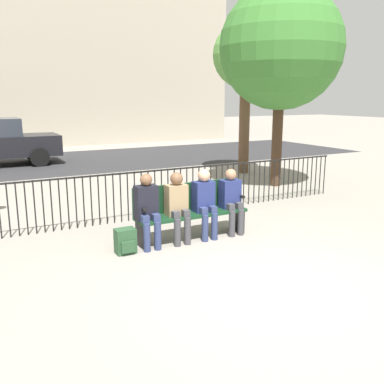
{
  "coord_description": "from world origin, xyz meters",
  "views": [
    {
      "loc": [
        -3.22,
        -3.85,
        2.32
      ],
      "look_at": [
        0.0,
        2.18,
        0.8
      ],
      "focal_mm": 40.0,
      "sensor_mm": 36.0,
      "label": 1
    }
  ],
  "objects_px": {
    "seated_person_0": "(147,207)",
    "seated_person_2": "(205,200)",
    "park_bench": "(190,209)",
    "seated_person_1": "(178,204)",
    "tree_1": "(246,58)",
    "seated_person_3": "(231,198)",
    "backpack": "(125,241)",
    "tree_0": "(281,48)"
  },
  "relations": [
    {
      "from": "park_bench",
      "to": "tree_1",
      "type": "xyz_separation_m",
      "value": [
        4.44,
        4.82,
        2.97
      ]
    },
    {
      "from": "seated_person_1",
      "to": "seated_person_3",
      "type": "relative_size",
      "value": 1.02
    },
    {
      "from": "seated_person_1",
      "to": "seated_person_2",
      "type": "bearing_deg",
      "value": 0.07
    },
    {
      "from": "seated_person_1",
      "to": "backpack",
      "type": "distance_m",
      "value": 1.03
    },
    {
      "from": "seated_person_2",
      "to": "tree_1",
      "type": "relative_size",
      "value": 0.26
    },
    {
      "from": "seated_person_2",
      "to": "seated_person_3",
      "type": "height_order",
      "value": "seated_person_2"
    },
    {
      "from": "seated_person_1",
      "to": "backpack",
      "type": "bearing_deg",
      "value": -174.94
    },
    {
      "from": "seated_person_3",
      "to": "backpack",
      "type": "distance_m",
      "value": 2.0
    },
    {
      "from": "seated_person_0",
      "to": "backpack",
      "type": "xyz_separation_m",
      "value": [
        -0.4,
        -0.08,
        -0.47
      ]
    },
    {
      "from": "park_bench",
      "to": "seated_person_1",
      "type": "relative_size",
      "value": 1.67
    },
    {
      "from": "seated_person_3",
      "to": "seated_person_1",
      "type": "bearing_deg",
      "value": 179.9
    },
    {
      "from": "park_bench",
      "to": "seated_person_3",
      "type": "bearing_deg",
      "value": -10.34
    },
    {
      "from": "tree_0",
      "to": "seated_person_0",
      "type": "bearing_deg",
      "value": -149.23
    },
    {
      "from": "seated_person_0",
      "to": "seated_person_2",
      "type": "relative_size",
      "value": 1.01
    },
    {
      "from": "tree_1",
      "to": "tree_0",
      "type": "bearing_deg",
      "value": -100.54
    },
    {
      "from": "seated_person_0",
      "to": "tree_0",
      "type": "bearing_deg",
      "value": 30.77
    },
    {
      "from": "seated_person_1",
      "to": "tree_0",
      "type": "xyz_separation_m",
      "value": [
        4.35,
        2.9,
        2.87
      ]
    },
    {
      "from": "seated_person_0",
      "to": "seated_person_2",
      "type": "distance_m",
      "value": 1.02
    },
    {
      "from": "seated_person_2",
      "to": "backpack",
      "type": "bearing_deg",
      "value": -176.7
    },
    {
      "from": "park_bench",
      "to": "tree_0",
      "type": "xyz_separation_m",
      "value": [
        4.06,
        2.77,
        3.02
      ]
    },
    {
      "from": "seated_person_2",
      "to": "seated_person_1",
      "type": "bearing_deg",
      "value": -179.93
    },
    {
      "from": "seated_person_2",
      "to": "seated_person_3",
      "type": "relative_size",
      "value": 1.03
    },
    {
      "from": "seated_person_0",
      "to": "seated_person_2",
      "type": "bearing_deg",
      "value": -0.04
    },
    {
      "from": "park_bench",
      "to": "seated_person_0",
      "type": "relative_size",
      "value": 1.64
    },
    {
      "from": "seated_person_0",
      "to": "backpack",
      "type": "height_order",
      "value": "seated_person_0"
    },
    {
      "from": "seated_person_3",
      "to": "tree_1",
      "type": "xyz_separation_m",
      "value": [
        3.7,
        4.95,
        2.84
      ]
    },
    {
      "from": "seated_person_3",
      "to": "tree_0",
      "type": "distance_m",
      "value": 5.27
    },
    {
      "from": "tree_0",
      "to": "backpack",
      "type": "bearing_deg",
      "value": -150.51
    },
    {
      "from": "park_bench",
      "to": "seated_person_3",
      "type": "distance_m",
      "value": 0.76
    },
    {
      "from": "seated_person_1",
      "to": "seated_person_0",
      "type": "bearing_deg",
      "value": 179.85
    },
    {
      "from": "tree_0",
      "to": "tree_1",
      "type": "distance_m",
      "value": 2.09
    },
    {
      "from": "seated_person_0",
      "to": "tree_1",
      "type": "distance_m",
      "value": 7.74
    },
    {
      "from": "park_bench",
      "to": "seated_person_3",
      "type": "relative_size",
      "value": 1.71
    },
    {
      "from": "seated_person_3",
      "to": "seated_person_0",
      "type": "bearing_deg",
      "value": 179.89
    },
    {
      "from": "park_bench",
      "to": "tree_1",
      "type": "height_order",
      "value": "tree_1"
    },
    {
      "from": "park_bench",
      "to": "tree_0",
      "type": "distance_m",
      "value": 5.76
    },
    {
      "from": "seated_person_2",
      "to": "backpack",
      "type": "relative_size",
      "value": 3.03
    },
    {
      "from": "seated_person_2",
      "to": "backpack",
      "type": "xyz_separation_m",
      "value": [
        -1.43,
        -0.08,
        -0.47
      ]
    },
    {
      "from": "park_bench",
      "to": "tree_1",
      "type": "bearing_deg",
      "value": 47.34
    },
    {
      "from": "park_bench",
      "to": "tree_1",
      "type": "relative_size",
      "value": 0.42
    },
    {
      "from": "seated_person_0",
      "to": "seated_person_2",
      "type": "height_order",
      "value": "seated_person_0"
    },
    {
      "from": "seated_person_2",
      "to": "seated_person_3",
      "type": "xyz_separation_m",
      "value": [
        0.53,
        -0.0,
        -0.02
      ]
    }
  ]
}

